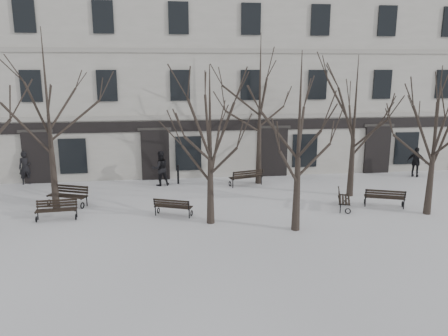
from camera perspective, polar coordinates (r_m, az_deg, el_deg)
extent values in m
plane|color=white|center=(18.40, 1.61, -7.22)|extent=(100.00, 100.00, 0.00)
cube|color=#BAB5AC|center=(30.20, -2.19, 11.30)|extent=(40.00, 10.00, 11.00)
cube|color=gray|center=(25.33, -1.13, 6.70)|extent=(40.00, 0.12, 0.25)
cube|color=gray|center=(25.20, -1.17, 15.09)|extent=(40.00, 0.12, 0.25)
cube|color=black|center=(25.38, -1.12, 5.57)|extent=(40.00, 0.10, 0.60)
cube|color=black|center=(26.51, -23.13, 1.23)|extent=(1.60, 0.22, 2.90)
cube|color=#2D2B28|center=(26.24, -23.44, 4.42)|extent=(1.90, 0.08, 0.18)
cube|color=black|center=(26.05, -19.12, 1.48)|extent=(1.50, 0.14, 2.00)
cube|color=black|center=(25.49, -8.95, 1.69)|extent=(1.60, 0.22, 2.90)
cube|color=#2D2B28|center=(25.21, -9.07, 5.02)|extent=(1.90, 0.08, 0.18)
cube|color=black|center=(25.50, -4.68, 1.93)|extent=(1.50, 0.14, 2.00)
cube|color=black|center=(26.22, 6.53, 2.07)|extent=(1.60, 0.22, 2.90)
cube|color=#2D2B28|center=(25.94, 6.64, 5.31)|extent=(1.90, 0.08, 0.18)
cube|color=black|center=(26.73, 10.49, 2.26)|extent=(1.50, 0.14, 2.00)
cube|color=black|center=(28.46, 19.36, 2.28)|extent=(1.60, 0.22, 2.90)
cube|color=#2D2B28|center=(28.21, 19.62, 5.26)|extent=(1.90, 0.08, 0.18)
cube|color=black|center=(29.36, 22.68, 2.41)|extent=(1.50, 0.14, 2.00)
cube|color=black|center=(26.08, -23.90, 9.76)|extent=(1.10, 0.14, 1.70)
cube|color=black|center=(26.21, -24.64, 17.62)|extent=(1.10, 0.14, 1.70)
cube|color=black|center=(25.26, -15.03, 10.35)|extent=(1.10, 0.14, 1.70)
cube|color=black|center=(25.38, -15.53, 18.48)|extent=(1.10, 0.14, 1.70)
cube|color=black|center=(25.05, -5.77, 10.70)|extent=(1.10, 0.14, 1.70)
cube|color=black|center=(25.17, -5.97, 18.91)|extent=(1.10, 0.14, 1.70)
cube|color=black|center=(25.47, 3.42, 10.77)|extent=(1.10, 0.14, 1.70)
cube|color=black|center=(25.60, 3.53, 18.85)|extent=(1.10, 0.14, 1.70)
cube|color=black|center=(26.50, 12.10, 10.59)|extent=(1.10, 0.14, 1.70)
cube|color=black|center=(26.62, 12.48, 18.35)|extent=(1.10, 0.14, 1.70)
cube|color=black|center=(28.07, 19.96, 10.23)|extent=(1.10, 0.14, 1.70)
cube|color=black|center=(28.18, 20.54, 17.54)|extent=(1.10, 0.14, 1.70)
cube|color=black|center=(30.09, 26.85, 9.75)|extent=(1.10, 0.14, 1.70)
cone|color=black|center=(18.03, -1.78, -3.10)|extent=(0.34, 0.34, 2.72)
cone|color=black|center=(17.46, 9.47, -3.45)|extent=(0.34, 0.34, 2.93)
cone|color=black|center=(21.19, 25.29, -1.94)|extent=(0.34, 0.34, 2.71)
cone|color=black|center=(21.40, -21.39, -0.51)|extent=(0.34, 0.34, 3.39)
cone|color=black|center=(24.35, 4.58, 1.92)|extent=(0.34, 0.34, 3.43)
cone|color=black|center=(22.83, 16.29, 0.06)|extent=(0.34, 0.34, 2.93)
torus|color=black|center=(20.07, -23.31, -6.18)|extent=(0.07, 0.27, 0.27)
cylinder|color=black|center=(20.35, -23.15, -5.67)|extent=(0.05, 0.05, 0.42)
cube|color=black|center=(20.14, -23.29, -5.25)|extent=(0.09, 0.52, 0.05)
torus|color=black|center=(19.80, -18.78, -6.06)|extent=(0.07, 0.27, 0.27)
cylinder|color=black|center=(20.09, -18.69, -5.54)|extent=(0.05, 0.05, 0.42)
cube|color=black|center=(19.87, -18.79, -5.11)|extent=(0.09, 0.52, 0.05)
cube|color=black|center=(19.79, -21.15, -5.31)|extent=(1.68, 0.22, 0.03)
cube|color=black|center=(19.91, -21.09, -5.20)|extent=(1.68, 0.22, 0.03)
cube|color=black|center=(20.03, -21.03, -5.09)|extent=(1.68, 0.22, 0.03)
cube|color=black|center=(20.16, -20.98, -4.97)|extent=(1.68, 0.22, 0.03)
cube|color=black|center=(20.16, -20.99, -4.61)|extent=(1.68, 0.17, 0.08)
cube|color=black|center=(20.15, -21.00, -4.29)|extent=(1.68, 0.17, 0.08)
cube|color=black|center=(20.13, -21.02, -3.97)|extent=(1.68, 0.17, 0.08)
cylinder|color=black|center=(20.31, -23.21, -4.54)|extent=(0.05, 0.14, 0.46)
cylinder|color=black|center=(20.05, -18.75, -4.39)|extent=(0.05, 0.14, 0.46)
torus|color=black|center=(19.28, -4.25, -5.90)|extent=(0.14, 0.26, 0.27)
cylinder|color=black|center=(18.96, -4.56, -5.98)|extent=(0.05, 0.05, 0.41)
cube|color=black|center=(19.04, -4.42, -5.24)|extent=(0.23, 0.49, 0.05)
torus|color=black|center=(19.80, -8.56, -5.50)|extent=(0.14, 0.26, 0.27)
cylinder|color=black|center=(19.49, -8.94, -5.57)|extent=(0.05, 0.05, 0.41)
cube|color=black|center=(19.57, -8.78, -4.85)|extent=(0.23, 0.49, 0.05)
cube|color=black|center=(19.47, -6.42, -4.82)|extent=(1.57, 0.67, 0.03)
cube|color=black|center=(19.35, -6.55, -4.93)|extent=(1.57, 0.67, 0.03)
cube|color=black|center=(19.24, -6.69, -5.04)|extent=(1.57, 0.67, 0.03)
cube|color=black|center=(19.12, -6.82, -5.16)|extent=(1.57, 0.67, 0.03)
cube|color=black|center=(19.05, -6.87, -4.85)|extent=(1.55, 0.63, 0.08)
cube|color=black|center=(19.00, -6.90, -4.55)|extent=(1.55, 0.63, 0.08)
cube|color=black|center=(18.95, -6.93, -4.25)|extent=(1.55, 0.63, 0.08)
cylinder|color=black|center=(18.77, -4.66, -4.93)|extent=(0.08, 0.14, 0.46)
cylinder|color=black|center=(19.31, -9.07, -4.54)|extent=(0.08, 0.14, 0.46)
torus|color=black|center=(22.08, 22.27, -4.38)|extent=(0.15, 0.29, 0.29)
cylinder|color=black|center=(21.72, 22.43, -4.44)|extent=(0.05, 0.05, 0.45)
cube|color=black|center=(21.83, 22.41, -3.74)|extent=(0.24, 0.53, 0.05)
torus|color=black|center=(21.87, 17.89, -4.19)|extent=(0.15, 0.29, 0.29)
cylinder|color=black|center=(21.51, 17.97, -4.24)|extent=(0.05, 0.05, 0.45)
cube|color=black|center=(21.62, 17.98, -3.54)|extent=(0.24, 0.53, 0.05)
cube|color=black|center=(21.91, 20.15, -3.43)|extent=(1.70, 0.72, 0.03)
cube|color=black|center=(21.78, 20.18, -3.53)|extent=(1.70, 0.72, 0.03)
cube|color=black|center=(21.64, 20.22, -3.64)|extent=(1.70, 0.72, 0.03)
cube|color=black|center=(21.51, 20.26, -3.74)|extent=(1.70, 0.72, 0.03)
cube|color=black|center=(21.44, 20.30, -3.44)|extent=(1.68, 0.67, 0.09)
cube|color=black|center=(21.39, 20.33, -3.15)|extent=(1.68, 0.67, 0.09)
cube|color=black|center=(21.33, 20.36, -2.85)|extent=(1.68, 0.67, 0.09)
cylinder|color=black|center=(21.53, 22.55, -3.42)|extent=(0.09, 0.15, 0.49)
cylinder|color=black|center=(21.32, 18.06, -3.22)|extent=(0.09, 0.15, 0.49)
torus|color=black|center=(22.24, -21.90, -4.20)|extent=(0.16, 0.30, 0.31)
cylinder|color=black|center=(22.50, -21.35, -3.72)|extent=(0.05, 0.05, 0.47)
cube|color=black|center=(22.29, -21.68, -3.27)|extent=(0.27, 0.56, 0.05)
torus|color=black|center=(21.24, -18.00, -4.68)|extent=(0.16, 0.30, 0.31)
cylinder|color=black|center=(21.51, -17.48, -4.17)|extent=(0.05, 0.05, 0.47)
cube|color=black|center=(21.30, -17.79, -3.70)|extent=(0.27, 0.56, 0.05)
cube|color=black|center=(21.60, -20.13, -3.59)|extent=(1.79, 0.80, 0.04)
cube|color=black|center=(21.71, -19.91, -3.49)|extent=(1.79, 0.80, 0.04)
cube|color=black|center=(21.83, -19.69, -3.38)|extent=(1.79, 0.80, 0.04)
cube|color=black|center=(21.94, -19.48, -3.28)|extent=(1.79, 0.80, 0.04)
cube|color=black|center=(21.94, -19.44, -2.91)|extent=(1.77, 0.75, 0.09)
cube|color=black|center=(21.93, -19.43, -2.58)|extent=(1.77, 0.75, 0.09)
cube|color=black|center=(21.91, -19.42, -2.24)|extent=(1.77, 0.75, 0.09)
cylinder|color=black|center=(22.45, -21.32, -2.57)|extent=(0.10, 0.16, 0.52)
cylinder|color=black|center=(21.46, -17.44, -2.96)|extent=(0.10, 0.16, 0.52)
torus|color=black|center=(24.72, 4.50, -1.64)|extent=(0.13, 0.30, 0.30)
cylinder|color=black|center=(24.38, 4.91, -1.64)|extent=(0.05, 0.05, 0.47)
cube|color=black|center=(24.49, 4.71, -1.01)|extent=(0.21, 0.56, 0.05)
torus|color=black|center=(23.97, 0.78, -2.07)|extent=(0.13, 0.30, 0.30)
cylinder|color=black|center=(23.62, 1.16, -2.07)|extent=(0.05, 0.05, 0.47)
cube|color=black|center=(23.72, 0.97, -1.42)|extent=(0.21, 0.56, 0.05)
cube|color=black|center=(24.28, 2.63, -1.05)|extent=(1.81, 0.61, 0.04)
cube|color=black|center=(24.16, 2.79, -1.13)|extent=(1.81, 0.61, 0.04)
cube|color=black|center=(24.03, 2.94, -1.20)|extent=(1.81, 0.61, 0.04)
cube|color=black|center=(23.91, 3.09, -1.28)|extent=(1.81, 0.61, 0.04)
cube|color=black|center=(23.84, 3.14, -0.99)|extent=(1.79, 0.56, 0.09)
cube|color=black|center=(23.79, 3.17, -0.71)|extent=(1.79, 0.56, 0.09)
cube|color=black|center=(23.74, 3.20, -0.43)|extent=(1.79, 0.56, 0.09)
cylinder|color=black|center=(24.21, 5.02, -0.68)|extent=(0.08, 0.15, 0.51)
cylinder|color=black|center=(23.44, 1.25, -1.08)|extent=(0.08, 0.15, 0.51)
torus|color=black|center=(20.26, 15.88, -5.43)|extent=(0.27, 0.14, 0.27)
cylinder|color=black|center=(20.23, 14.95, -5.17)|extent=(0.05, 0.05, 0.42)
cube|color=black|center=(20.17, 15.45, -4.63)|extent=(0.49, 0.23, 0.05)
torus|color=black|center=(21.76, 15.79, -4.16)|extent=(0.27, 0.14, 0.27)
cylinder|color=black|center=(21.73, 14.92, -3.91)|extent=(0.05, 0.05, 0.42)
cube|color=black|center=(21.68, 15.39, -3.41)|extent=(0.49, 0.23, 0.05)
cube|color=black|center=(20.93, 15.98, -3.98)|extent=(0.69, 1.58, 0.03)
cube|color=black|center=(20.92, 15.63, -3.96)|extent=(0.69, 1.58, 0.03)
cube|color=black|center=(20.92, 15.27, -3.94)|extent=(0.69, 1.58, 0.03)
cube|color=black|center=(20.91, 14.92, -3.92)|extent=(0.69, 1.58, 0.03)
cube|color=black|center=(20.88, 14.84, -3.60)|extent=(0.64, 1.56, 0.08)
cube|color=black|center=(20.85, 14.80, -3.30)|extent=(0.64, 1.56, 0.08)
cube|color=black|center=(20.82, 14.76, -3.01)|extent=(0.64, 1.56, 0.08)
cylinder|color=black|center=(20.11, 14.80, -4.09)|extent=(0.14, 0.08, 0.46)
cylinder|color=black|center=(21.62, 14.79, -2.90)|extent=(0.14, 0.08, 0.46)
cylinder|color=black|center=(24.55, -6.02, -0.92)|extent=(0.12, 0.12, 1.00)
sphere|color=black|center=(24.43, -6.04, 0.26)|extent=(0.14, 0.14, 0.14)
cylinder|color=black|center=(26.62, 16.15, -0.18)|extent=(0.13, 0.13, 1.09)
sphere|color=black|center=(26.50, 16.22, 1.02)|extent=(0.15, 0.15, 0.15)
imported|color=black|center=(26.87, -24.33, -1.90)|extent=(0.79, 0.64, 1.87)
imported|color=black|center=(24.44, -8.24, -2.26)|extent=(1.10, 0.95, 1.93)
imported|color=black|center=(28.50, 23.65, -1.05)|extent=(1.07, 1.01, 1.78)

